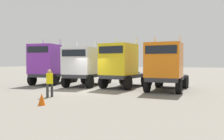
{
  "coord_description": "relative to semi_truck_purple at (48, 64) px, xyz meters",
  "views": [
    {
      "loc": [
        8.97,
        -14.87,
        2.09
      ],
      "look_at": [
        0.69,
        3.65,
        1.48
      ],
      "focal_mm": 37.15,
      "sensor_mm": 36.0,
      "label": 1
    }
  ],
  "objects": [
    {
      "name": "ground",
      "position": [
        5.71,
        -2.93,
        -1.97
      ],
      "size": [
        200.0,
        200.0,
        0.0
      ],
      "primitive_type": "plane",
      "color": "slate"
    },
    {
      "name": "traffic_cone_near",
      "position": [
        6.86,
        -8.83,
        -1.67
      ],
      "size": [
        0.36,
        0.36,
        0.61
      ],
      "primitive_type": "cone",
      "color": "#F2590C",
      "rests_on": "ground"
    },
    {
      "name": "semi_truck_orange",
      "position": [
        11.34,
        -0.66,
        -0.15
      ],
      "size": [
        2.62,
        6.02,
        4.11
      ],
      "rotation": [
        0.0,
        0.0,
        -1.56
      ],
      "color": "#333338",
      "rests_on": "ground"
    },
    {
      "name": "semi_truck_yellow",
      "position": [
        7.54,
        0.18,
        -0.04
      ],
      "size": [
        3.11,
        6.16,
        4.23
      ],
      "rotation": [
        0.0,
        0.0,
        -1.67
      ],
      "color": "#333338",
      "rests_on": "ground"
    },
    {
      "name": "semi_truck_purple",
      "position": [
        0.0,
        0.0,
        0.0
      ],
      "size": [
        3.28,
        6.04,
        4.42
      ],
      "rotation": [
        0.0,
        0.0,
        -1.43
      ],
      "color": "#333338",
      "rests_on": "ground"
    },
    {
      "name": "visitor_in_hivis",
      "position": [
        5.42,
        -6.46,
        -0.98
      ],
      "size": [
        0.55,
        0.55,
        1.7
      ],
      "rotation": [
        0.0,
        0.0,
        5.69
      ],
      "color": "#363636",
      "rests_on": "ground"
    },
    {
      "name": "semi_truck_white",
      "position": [
        4.02,
        -0.14,
        -0.18
      ],
      "size": [
        3.2,
        6.38,
        4.02
      ],
      "rotation": [
        0.0,
        0.0,
        -1.46
      ],
      "color": "#333338",
      "rests_on": "ground"
    }
  ]
}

